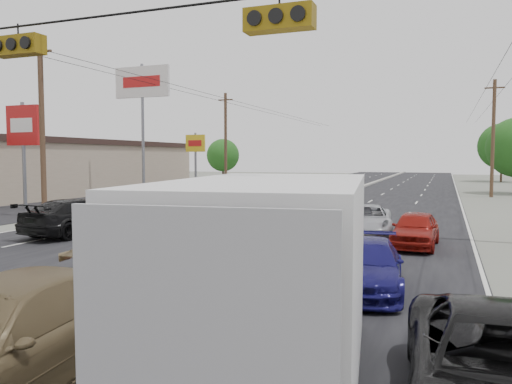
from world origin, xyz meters
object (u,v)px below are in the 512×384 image
tree_right_far (502,146)px  oncoming_far (263,201)px  box_truck (278,289)px  queue_car_c (367,220)px  pole_sign_far (195,148)px  queue_car_e (415,230)px  black_suv (506,374)px  queue_car_b (296,238)px  utility_pole_left_b (42,127)px  utility_pole_right_c (493,137)px  oncoming_near (79,217)px  queue_car_a (233,231)px  red_sedan (184,268)px  queue_car_d (367,266)px  pole_sign_mid (23,131)px  pole_sign_billboard (142,90)px  utility_pole_left_c (226,141)px  tree_left_far (223,155)px

tree_right_far → oncoming_far: tree_right_far is taller
box_truck → queue_car_c: bearing=86.3°
pole_sign_far → queue_car_e: (23.79, -27.33, -3.73)m
black_suv → queue_car_b: (-5.28, 8.71, 0.06)m
black_suv → utility_pole_left_b: bearing=142.7°
queue_car_c → queue_car_e: 3.26m
queue_car_c → utility_pole_right_c: bearing=67.7°
oncoming_near → oncoming_far: (4.94, 10.34, 0.02)m
tree_right_far → oncoming_near: size_ratio=1.49×
utility_pole_left_b → queue_car_a: bearing=-20.8°
black_suv → queue_car_e: size_ratio=1.33×
box_truck → red_sedan: 6.07m
oncoming_far → pole_sign_far: bearing=-47.7°
queue_car_d → oncoming_near: (-13.34, 4.92, 0.16)m
utility_pole_left_b → pole_sign_mid: size_ratio=1.43×
tree_right_far → oncoming_far: 52.19m
tree_right_far → queue_car_e: size_ratio=2.06×
red_sedan → oncoming_near: bearing=143.9°
tree_right_far → red_sedan: 67.63m
black_suv → queue_car_e: 13.11m
tree_right_far → oncoming_far: size_ratio=1.39×
pole_sign_billboard → queue_car_e: (22.29, -15.33, -8.19)m
pole_sign_far → queue_car_b: bearing=-57.3°
queue_car_a → queue_car_c: size_ratio=0.89×
utility_pole_left_c → tree_left_far: (-9.50, 20.00, -1.39)m
pole_sign_far → tree_left_far: bearing=106.7°
utility_pole_left_c → pole_sign_billboard: size_ratio=0.91×
red_sedan → queue_car_d: (4.25, 1.89, -0.01)m
utility_pole_left_b → red_sedan: utility_pole_left_b is taller
pole_sign_far → queue_car_a: bearing=-60.0°
pole_sign_mid → box_truck: (23.72, -18.67, -3.50)m
queue_car_b → black_suv: bearing=-59.2°
utility_pole_left_c → utility_pole_right_c: same height
pole_sign_far → queue_car_d: (23.00, -34.29, -3.77)m
queue_car_c → queue_car_d: queue_car_c is taller
queue_car_b → queue_car_d: size_ratio=1.10×
black_suv → queue_car_a: 12.84m
queue_car_b → oncoming_near: bearing=167.7°
utility_pole_left_b → red_sedan: (15.25, -11.18, -4.46)m
utility_pole_left_c → oncoming_near: 30.32m
utility_pole_right_c → pole_sign_billboard: size_ratio=0.91×
utility_pole_left_b → pole_sign_mid: bearing=146.3°
tree_left_far → oncoming_near: tree_left_far is taller
tree_left_far → queue_car_b: tree_left_far is taller
pole_sign_far → box_truck: pole_sign_far is taller
utility_pole_left_c → queue_car_a: (14.04, -30.33, -4.40)m
pole_sign_billboard → pole_sign_far: size_ratio=1.83×
pole_sign_far → oncoming_far: pole_sign_far is taller
pole_sign_mid → tree_left_far: (-5.00, 42.00, -1.40)m
utility_pole_right_c → tree_right_far: bearing=83.3°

